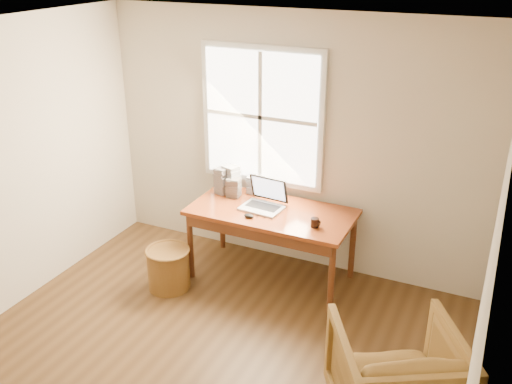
% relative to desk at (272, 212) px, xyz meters
% --- Properties ---
extents(room_shell, '(4.04, 4.54, 2.64)m').
position_rel_desk_xyz_m(room_shell, '(-0.02, -1.64, 0.59)').
color(room_shell, '#50361B').
rests_on(room_shell, ground).
extents(desk, '(1.60, 0.80, 0.04)m').
position_rel_desk_xyz_m(desk, '(0.00, 0.00, 0.00)').
color(desk, brown).
rests_on(desk, room_shell).
extents(armchair, '(1.14, 1.15, 0.77)m').
position_rel_desk_xyz_m(armchair, '(1.55, -1.41, -0.34)').
color(armchair, brown).
rests_on(armchair, room_shell).
extents(wicker_stool, '(0.42, 0.42, 0.41)m').
position_rel_desk_xyz_m(wicker_stool, '(-0.84, -0.61, -0.52)').
color(wicker_stool, brown).
rests_on(wicker_stool, room_shell).
extents(laptop, '(0.43, 0.45, 0.30)m').
position_rel_desk_xyz_m(laptop, '(-0.10, -0.02, 0.17)').
color(laptop, '#B6B9BE').
rests_on(laptop, desk).
extents(mouse, '(0.11, 0.08, 0.04)m').
position_rel_desk_xyz_m(mouse, '(-0.13, -0.24, 0.04)').
color(mouse, black).
rests_on(mouse, desk).
extents(coffee_mug, '(0.08, 0.08, 0.09)m').
position_rel_desk_xyz_m(coffee_mug, '(0.50, -0.16, 0.06)').
color(coffee_mug, black).
rests_on(coffee_mug, desk).
extents(cd_stack_a, '(0.19, 0.18, 0.30)m').
position_rel_desk_xyz_m(cd_stack_a, '(-0.55, 0.22, 0.17)').
color(cd_stack_a, silver).
rests_on(cd_stack_a, desk).
extents(cd_stack_b, '(0.14, 0.13, 0.20)m').
position_rel_desk_xyz_m(cd_stack_b, '(-0.49, 0.14, 0.12)').
color(cd_stack_b, '#28282D').
rests_on(cd_stack_b, desk).
extents(cd_stack_c, '(0.15, 0.14, 0.28)m').
position_rel_desk_xyz_m(cd_stack_c, '(-0.64, 0.16, 0.16)').
color(cd_stack_c, '#93929E').
rests_on(cd_stack_c, desk).
extents(cd_stack_d, '(0.16, 0.14, 0.19)m').
position_rel_desk_xyz_m(cd_stack_d, '(-0.31, 0.31, 0.12)').
color(cd_stack_d, silver).
rests_on(cd_stack_d, desk).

